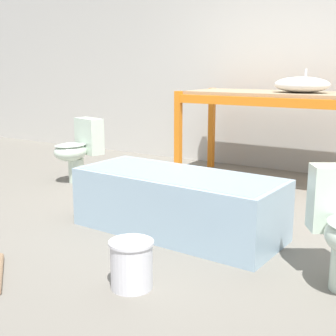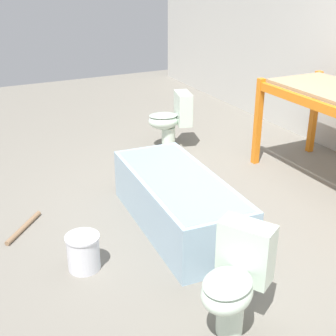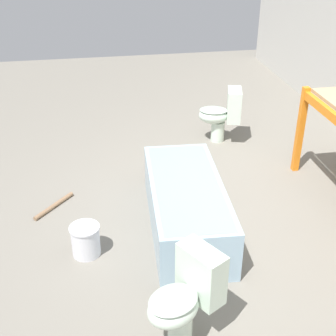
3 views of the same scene
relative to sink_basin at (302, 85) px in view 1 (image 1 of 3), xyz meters
name	(u,v)px [view 1 (image 1 of 3)]	position (x,y,z in m)	size (l,w,h in m)	color
ground_plane	(198,212)	(-0.49, -1.34, -1.10)	(12.00, 12.00, 0.00)	slate
warehouse_wall_rear	(284,40)	(-0.49, 0.81, 0.50)	(10.80, 0.08, 3.20)	beige
shelving_rack	(278,104)	(-0.27, 0.05, -0.22)	(2.08, 0.92, 1.02)	orange
sink_basin	(302,85)	(0.00, 0.00, 0.00)	(0.58, 0.44, 0.25)	white
bathtub_main	(178,199)	(-0.38, -1.87, -0.83)	(1.68, 0.77, 0.48)	#99B7CC
toilet_near	(79,148)	(-2.19, -1.02, -0.71)	(0.45, 0.60, 0.71)	silver
bucket_white	(131,263)	(-0.14, -2.83, -0.95)	(0.27, 0.27, 0.29)	silver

